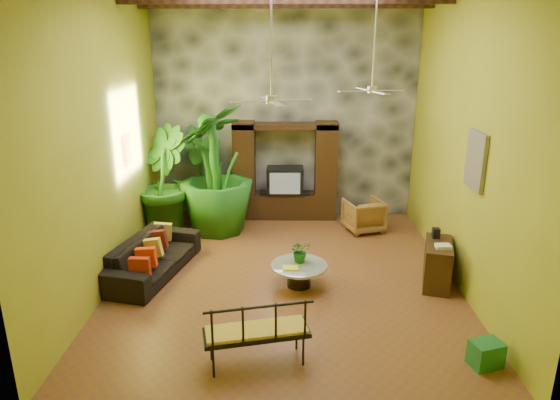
{
  "coord_description": "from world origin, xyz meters",
  "views": [
    {
      "loc": [
        0.03,
        -8.15,
        4.1
      ],
      "look_at": [
        -0.08,
        0.2,
        1.38
      ],
      "focal_mm": 32.0,
      "sensor_mm": 36.0,
      "label": 1
    }
  ],
  "objects_px": {
    "wicker_armchair": "(364,215)",
    "tall_plant_b": "(162,181)",
    "ceiling_fan_back": "(373,78)",
    "side_console": "(437,264)",
    "entertainment_center": "(285,178)",
    "ceiling_fan_front": "(271,86)",
    "sofa": "(153,256)",
    "green_bin": "(486,354)",
    "tall_plant_a": "(201,175)",
    "iron_bench": "(256,330)",
    "coffee_table": "(299,272)",
    "tall_plant_c": "(216,170)"
  },
  "relations": [
    {
      "from": "ceiling_fan_back",
      "to": "side_console",
      "type": "relative_size",
      "value": 1.94
    },
    {
      "from": "entertainment_center",
      "to": "ceiling_fan_back",
      "type": "relative_size",
      "value": 1.29
    },
    {
      "from": "tall_plant_a",
      "to": "coffee_table",
      "type": "height_order",
      "value": "tall_plant_a"
    },
    {
      "from": "entertainment_center",
      "to": "tall_plant_a",
      "type": "height_order",
      "value": "entertainment_center"
    },
    {
      "from": "tall_plant_c",
      "to": "coffee_table",
      "type": "distance_m",
      "value": 3.32
    },
    {
      "from": "tall_plant_c",
      "to": "green_bin",
      "type": "distance_m",
      "value": 6.43
    },
    {
      "from": "wicker_armchair",
      "to": "tall_plant_b",
      "type": "bearing_deg",
      "value": -15.15
    },
    {
      "from": "ceiling_fan_back",
      "to": "coffee_table",
      "type": "xyz_separation_m",
      "value": [
        -1.34,
        -1.56,
        -3.15
      ]
    },
    {
      "from": "tall_plant_a",
      "to": "tall_plant_b",
      "type": "xyz_separation_m",
      "value": [
        -0.72,
        -0.76,
        0.06
      ]
    },
    {
      "from": "entertainment_center",
      "to": "wicker_armchair",
      "type": "distance_m",
      "value": 2.04
    },
    {
      "from": "coffee_table",
      "to": "green_bin",
      "type": "xyz_separation_m",
      "value": [
        2.39,
        -2.19,
        -0.08
      ]
    },
    {
      "from": "ceiling_fan_front",
      "to": "iron_bench",
      "type": "bearing_deg",
      "value": -93.83
    },
    {
      "from": "ceiling_fan_front",
      "to": "tall_plant_b",
      "type": "relative_size",
      "value": 0.79
    },
    {
      "from": "tall_plant_c",
      "to": "coffee_table",
      "type": "relative_size",
      "value": 2.9
    },
    {
      "from": "wicker_armchair",
      "to": "side_console",
      "type": "xyz_separation_m",
      "value": [
        0.9,
        -2.55,
        0.03
      ]
    },
    {
      "from": "ceiling_fan_front",
      "to": "coffee_table",
      "type": "relative_size",
      "value": 1.91
    },
    {
      "from": "tall_plant_a",
      "to": "iron_bench",
      "type": "bearing_deg",
      "value": -73.95
    },
    {
      "from": "ceiling_fan_front",
      "to": "wicker_armchair",
      "type": "relative_size",
      "value": 2.36
    },
    {
      "from": "side_console",
      "to": "iron_bench",
      "type": "bearing_deg",
      "value": -127.04
    },
    {
      "from": "ceiling_fan_front",
      "to": "wicker_armchair",
      "type": "distance_m",
      "value": 4.5
    },
    {
      "from": "tall_plant_c",
      "to": "coffee_table",
      "type": "height_order",
      "value": "tall_plant_c"
    },
    {
      "from": "ceiling_fan_back",
      "to": "wicker_armchair",
      "type": "height_order",
      "value": "ceiling_fan_back"
    },
    {
      "from": "iron_bench",
      "to": "wicker_armchair",
      "type": "bearing_deg",
      "value": 53.9
    },
    {
      "from": "ceiling_fan_back",
      "to": "tall_plant_c",
      "type": "height_order",
      "value": "ceiling_fan_back"
    },
    {
      "from": "entertainment_center",
      "to": "wicker_armchair",
      "type": "bearing_deg",
      "value": -26.12
    },
    {
      "from": "iron_bench",
      "to": "sofa",
      "type": "bearing_deg",
      "value": 114.18
    },
    {
      "from": "entertainment_center",
      "to": "sofa",
      "type": "relative_size",
      "value": 1.05
    },
    {
      "from": "entertainment_center",
      "to": "ceiling_fan_front",
      "type": "height_order",
      "value": "ceiling_fan_front"
    },
    {
      "from": "ceiling_fan_front",
      "to": "side_console",
      "type": "xyz_separation_m",
      "value": [
        2.85,
        0.13,
        -3.02
      ]
    },
    {
      "from": "side_console",
      "to": "tall_plant_b",
      "type": "bearing_deg",
      "value": 170.88
    },
    {
      "from": "green_bin",
      "to": "sofa",
      "type": "bearing_deg",
      "value": 152.33
    },
    {
      "from": "ceiling_fan_front",
      "to": "ceiling_fan_back",
      "type": "height_order",
      "value": "same"
    },
    {
      "from": "tall_plant_c",
      "to": "iron_bench",
      "type": "relative_size",
      "value": 1.96
    },
    {
      "from": "entertainment_center",
      "to": "green_bin",
      "type": "distance_m",
      "value": 6.32
    },
    {
      "from": "entertainment_center",
      "to": "tall_plant_b",
      "type": "relative_size",
      "value": 1.02
    },
    {
      "from": "ceiling_fan_back",
      "to": "side_console",
      "type": "bearing_deg",
      "value": -54.45
    },
    {
      "from": "entertainment_center",
      "to": "green_bin",
      "type": "relative_size",
      "value": 6.07
    },
    {
      "from": "ceiling_fan_front",
      "to": "coffee_table",
      "type": "height_order",
      "value": "ceiling_fan_front"
    },
    {
      "from": "tall_plant_a",
      "to": "entertainment_center",
      "type": "bearing_deg",
      "value": 8.27
    },
    {
      "from": "entertainment_center",
      "to": "tall_plant_c",
      "type": "distance_m",
      "value": 1.8
    },
    {
      "from": "entertainment_center",
      "to": "tall_plant_c",
      "type": "bearing_deg",
      "value": -148.25
    },
    {
      "from": "tall_plant_a",
      "to": "iron_bench",
      "type": "height_order",
      "value": "tall_plant_a"
    },
    {
      "from": "wicker_armchair",
      "to": "tall_plant_c",
      "type": "height_order",
      "value": "tall_plant_c"
    },
    {
      "from": "ceiling_fan_front",
      "to": "tall_plant_b",
      "type": "xyz_separation_m",
      "value": [
        -2.44,
        2.5,
        -2.22
      ]
    },
    {
      "from": "ceiling_fan_front",
      "to": "tall_plant_a",
      "type": "height_order",
      "value": "ceiling_fan_front"
    },
    {
      "from": "wicker_armchair",
      "to": "iron_bench",
      "type": "relative_size",
      "value": 0.55
    },
    {
      "from": "ceiling_fan_front",
      "to": "iron_bench",
      "type": "relative_size",
      "value": 1.29
    },
    {
      "from": "green_bin",
      "to": "wicker_armchair",
      "type": "bearing_deg",
      "value": 100.56
    },
    {
      "from": "sofa",
      "to": "tall_plant_b",
      "type": "bearing_deg",
      "value": 20.71
    },
    {
      "from": "tall_plant_c",
      "to": "side_console",
      "type": "height_order",
      "value": "tall_plant_c"
    }
  ]
}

